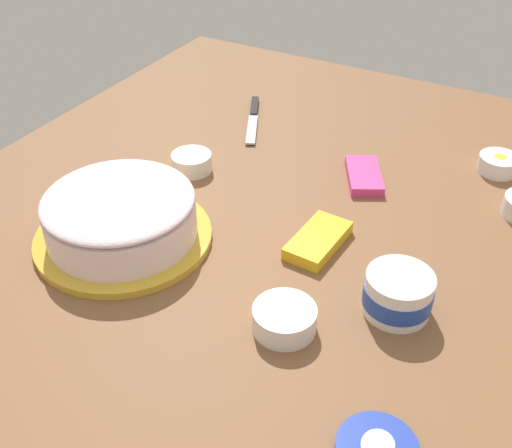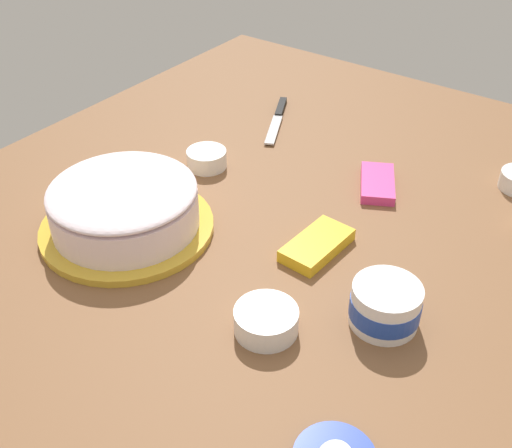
{
  "view_description": "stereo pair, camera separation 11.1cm",
  "coord_description": "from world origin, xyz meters",
  "px_view_note": "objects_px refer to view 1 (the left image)",
  "views": [
    {
      "loc": [
        0.85,
        0.32,
        0.7
      ],
      "look_at": [
        0.06,
        -0.11,
        0.04
      ],
      "focal_mm": 43.84,
      "sensor_mm": 36.0,
      "label": 1
    },
    {
      "loc": [
        0.79,
        0.41,
        0.7
      ],
      "look_at": [
        0.06,
        -0.11,
        0.04
      ],
      "focal_mm": 43.84,
      "sensor_mm": 36.0,
      "label": 2
    }
  ],
  "objects_px": {
    "sprinkle_bowl_green": "(192,162)",
    "candy_box_upper": "(318,240)",
    "frosting_tub_lid": "(377,448)",
    "sprinkle_bowl_rainbow": "(284,318)",
    "frosted_cake": "(121,218)",
    "spreading_knife": "(253,116)",
    "candy_box_lower": "(364,176)",
    "frosting_tub": "(398,293)",
    "sprinkle_bowl_yellow": "(499,163)"
  },
  "relations": [
    {
      "from": "frosting_tub",
      "to": "candy_box_upper",
      "type": "xyz_separation_m",
      "value": [
        -0.09,
        -0.17,
        -0.02
      ]
    },
    {
      "from": "frosting_tub",
      "to": "sprinkle_bowl_green",
      "type": "xyz_separation_m",
      "value": [
        -0.2,
        -0.51,
        -0.02
      ]
    },
    {
      "from": "spreading_knife",
      "to": "candy_box_lower",
      "type": "height_order",
      "value": "candy_box_lower"
    },
    {
      "from": "sprinkle_bowl_yellow",
      "to": "candy_box_lower",
      "type": "height_order",
      "value": "sprinkle_bowl_yellow"
    },
    {
      "from": "frosting_tub_lid",
      "to": "candy_box_lower",
      "type": "bearing_deg",
      "value": -157.64
    },
    {
      "from": "frosted_cake",
      "to": "sprinkle_bowl_green",
      "type": "xyz_separation_m",
      "value": [
        -0.26,
        -0.03,
        -0.03
      ]
    },
    {
      "from": "frosted_cake",
      "to": "candy_box_lower",
      "type": "height_order",
      "value": "frosted_cake"
    },
    {
      "from": "frosting_tub_lid",
      "to": "sprinkle_bowl_rainbow",
      "type": "bearing_deg",
      "value": -124.0
    },
    {
      "from": "frosting_tub",
      "to": "frosting_tub_lid",
      "type": "relative_size",
      "value": 1.02
    },
    {
      "from": "frosting_tub_lid",
      "to": "candy_box_lower",
      "type": "distance_m",
      "value": 0.64
    },
    {
      "from": "sprinkle_bowl_rainbow",
      "to": "spreading_knife",
      "type": "bearing_deg",
      "value": -147.23
    },
    {
      "from": "sprinkle_bowl_rainbow",
      "to": "candy_box_lower",
      "type": "bearing_deg",
      "value": -174.33
    },
    {
      "from": "frosted_cake",
      "to": "candy_box_upper",
      "type": "distance_m",
      "value": 0.35
    },
    {
      "from": "candy_box_lower",
      "to": "sprinkle_bowl_green",
      "type": "bearing_deg",
      "value": -94.88
    },
    {
      "from": "sprinkle_bowl_yellow",
      "to": "frosting_tub",
      "type": "bearing_deg",
      "value": -6.08
    },
    {
      "from": "frosting_tub_lid",
      "to": "frosted_cake",
      "type": "bearing_deg",
      "value": -109.05
    },
    {
      "from": "frosting_tub",
      "to": "frosted_cake",
      "type": "bearing_deg",
      "value": -82.58
    },
    {
      "from": "sprinkle_bowl_green",
      "to": "candy_box_lower",
      "type": "bearing_deg",
      "value": 112.81
    },
    {
      "from": "frosting_tub_lid",
      "to": "sprinkle_bowl_rainbow",
      "type": "relative_size",
      "value": 1.08
    },
    {
      "from": "spreading_knife",
      "to": "candy_box_lower",
      "type": "distance_m",
      "value": 0.36
    },
    {
      "from": "sprinkle_bowl_rainbow",
      "to": "sprinkle_bowl_green",
      "type": "height_order",
      "value": "sprinkle_bowl_rainbow"
    },
    {
      "from": "frosted_cake",
      "to": "spreading_knife",
      "type": "relative_size",
      "value": 1.44
    },
    {
      "from": "sprinkle_bowl_green",
      "to": "frosted_cake",
      "type": "bearing_deg",
      "value": 5.51
    },
    {
      "from": "sprinkle_bowl_green",
      "to": "candy_box_upper",
      "type": "height_order",
      "value": "sprinkle_bowl_green"
    },
    {
      "from": "spreading_knife",
      "to": "sprinkle_bowl_yellow",
      "type": "distance_m",
      "value": 0.57
    },
    {
      "from": "frosting_tub",
      "to": "candy_box_upper",
      "type": "relative_size",
      "value": 0.78
    },
    {
      "from": "frosting_tub",
      "to": "candy_box_lower",
      "type": "xyz_separation_m",
      "value": [
        -0.34,
        -0.18,
        -0.03
      ]
    },
    {
      "from": "sprinkle_bowl_rainbow",
      "to": "frosted_cake",
      "type": "bearing_deg",
      "value": -99.15
    },
    {
      "from": "spreading_knife",
      "to": "candy_box_lower",
      "type": "xyz_separation_m",
      "value": [
        0.13,
        0.34,
        0.0
      ]
    },
    {
      "from": "sprinkle_bowl_green",
      "to": "candy_box_lower",
      "type": "relative_size",
      "value": 0.64
    },
    {
      "from": "frosting_tub_lid",
      "to": "candy_box_upper",
      "type": "distance_m",
      "value": 0.42
    },
    {
      "from": "frosting_tub",
      "to": "spreading_knife",
      "type": "bearing_deg",
      "value": -132.34
    },
    {
      "from": "frosting_tub",
      "to": "spreading_knife",
      "type": "relative_size",
      "value": 0.49
    },
    {
      "from": "frosting_tub",
      "to": "sprinkle_bowl_yellow",
      "type": "height_order",
      "value": "frosting_tub"
    },
    {
      "from": "spreading_knife",
      "to": "sprinkle_bowl_rainbow",
      "type": "bearing_deg",
      "value": 32.77
    },
    {
      "from": "candy_box_lower",
      "to": "candy_box_upper",
      "type": "relative_size",
      "value": 0.96
    },
    {
      "from": "frosting_tub",
      "to": "sprinkle_bowl_rainbow",
      "type": "relative_size",
      "value": 1.1
    },
    {
      "from": "sprinkle_bowl_green",
      "to": "candy_box_upper",
      "type": "xyz_separation_m",
      "value": [
        0.11,
        0.34,
        -0.01
      ]
    },
    {
      "from": "frosted_cake",
      "to": "sprinkle_bowl_rainbow",
      "type": "distance_m",
      "value": 0.36
    },
    {
      "from": "frosted_cake",
      "to": "spreading_knife",
      "type": "xyz_separation_m",
      "value": [
        -0.54,
        -0.03,
        -0.04
      ]
    },
    {
      "from": "frosted_cake",
      "to": "candy_box_lower",
      "type": "distance_m",
      "value": 0.51
    },
    {
      "from": "frosting_tub_lid",
      "to": "candy_box_upper",
      "type": "xyz_separation_m",
      "value": [
        -0.34,
        -0.24,
        0.01
      ]
    },
    {
      "from": "frosted_cake",
      "to": "frosting_tub_lid",
      "type": "distance_m",
      "value": 0.58
    },
    {
      "from": "spreading_knife",
      "to": "sprinkle_bowl_rainbow",
      "type": "distance_m",
      "value": 0.7
    },
    {
      "from": "frosted_cake",
      "to": "spreading_knife",
      "type": "distance_m",
      "value": 0.54
    },
    {
      "from": "candy_box_lower",
      "to": "frosting_tub",
      "type": "bearing_deg",
      "value": 0.63
    },
    {
      "from": "frosted_cake",
      "to": "candy_box_lower",
      "type": "xyz_separation_m",
      "value": [
        -0.4,
        0.31,
        -0.04
      ]
    },
    {
      "from": "sprinkle_bowl_rainbow",
      "to": "candy_box_lower",
      "type": "height_order",
      "value": "sprinkle_bowl_rainbow"
    },
    {
      "from": "sprinkle_bowl_rainbow",
      "to": "candy_box_lower",
      "type": "distance_m",
      "value": 0.46
    },
    {
      "from": "candy_box_upper",
      "to": "frosting_tub_lid",
      "type": "bearing_deg",
      "value": 38.09
    }
  ]
}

